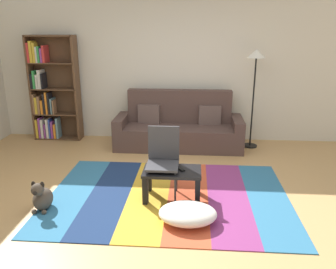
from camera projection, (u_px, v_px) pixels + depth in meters
The scene contains 11 objects.
ground_plane at pixel (163, 197), 4.45m from camera, with size 14.00×14.00×0.00m, color tan.
back_wall at pixel (175, 69), 6.47m from camera, with size 6.80×0.10×2.70m, color silver.
rug at pixel (168, 196), 4.47m from camera, with size 3.07×2.19×0.01m.
couch at pixel (179, 128), 6.26m from camera, with size 2.26×0.80×1.00m.
bookshelf at pixel (49, 92), 6.54m from camera, with size 0.90×0.28×1.96m.
coffee_table at pixel (172, 176), 4.31m from camera, with size 0.72×0.44×0.38m.
pouf at pixel (188, 214), 3.84m from camera, with size 0.65×0.51×0.19m, color white.
dog at pixel (42, 197), 4.09m from camera, with size 0.22×0.35×0.40m.
standing_lamp at pixel (256, 67), 5.91m from camera, with size 0.32×0.32×1.74m.
tv_remote at pixel (180, 169), 4.30m from camera, with size 0.04×0.15×0.02m, color black.
folding_chair at pixel (163, 156), 4.37m from camera, with size 0.40×0.40×0.90m.
Camera 1 is at (0.37, -3.99, 2.10)m, focal length 36.89 mm.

